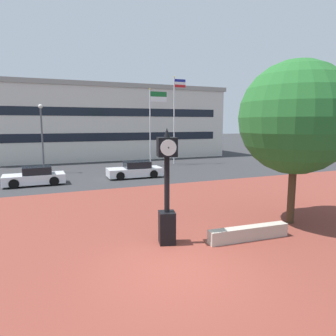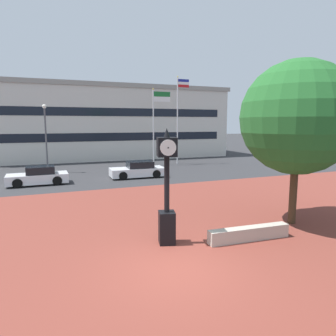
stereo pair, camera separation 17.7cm
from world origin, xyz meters
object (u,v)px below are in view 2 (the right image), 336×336
Objects in this scene: car_street_near at (138,170)px; street_lamp_post at (46,131)px; flagpole_primary at (156,119)px; car_street_mid at (38,176)px; civic_building at (105,122)px; street_clock at (167,190)px; flagpole_secondary at (178,115)px; plaza_tree at (299,120)px.

car_street_near is 8.88m from street_lamp_post.
flagpole_primary reaches higher than car_street_near.
civic_building reaches higher than car_street_mid.
street_lamp_post is (-7.23, -12.60, -0.75)m from civic_building.
street_lamp_post is at bearing -119.87° from civic_building.
flagpole_primary is 1.31× the size of street_lamp_post.
street_clock is at bearing -96.13° from civic_building.
street_clock is at bearing -114.34° from flagpole_secondary.
civic_building is at bearing 95.07° from plaza_tree.
street_clock is 1.01× the size of car_street_mid.
car_street_mid is (-10.61, 13.01, -3.82)m from plaza_tree.
car_street_mid is 13.49m from flagpole_primary.
car_street_near is 0.15× the size of civic_building.
car_street_near is 9.93m from flagpole_secondary.
street_clock is 14.12m from car_street_mid.
civic_building is (-5.65, 11.28, -0.74)m from flagpole_secondary.
flagpole_primary is 0.85× the size of flagpole_secondary.
street_lamp_post is (-6.69, 4.98, 3.06)m from car_street_near.
car_street_mid is 6.11m from street_lamp_post.
flagpole_secondary is (6.19, 6.29, 4.55)m from car_street_near.
car_street_near is at bearing -91.78° from civic_building.
flagpole_secondary is (13.51, 6.57, 4.55)m from car_street_mid.
plaza_tree reaches higher than street_lamp_post.
flagpole_secondary is 1.54× the size of street_lamp_post.
flagpole_primary is 0.26× the size of civic_building.
civic_building is (0.55, 17.57, 3.81)m from car_street_near.
flagpole_primary is 2.52m from flagpole_secondary.
plaza_tree is at bearing -61.36° from street_lamp_post.
flagpole_secondary is (2.48, 0.00, 0.43)m from flagpole_primary.
flagpole_secondary is at bearing 5.84° from street_lamp_post.
plaza_tree is 0.23× the size of civic_building.
street_clock is 22.05m from flagpole_secondary.
street_clock is 31.43m from civic_building.
plaza_tree is 1.17× the size of street_lamp_post.
plaza_tree is 19.81m from flagpole_secondary.
civic_building is at bearing 105.67° from flagpole_primary.
car_street_mid is (-4.52, 13.31, -1.37)m from street_clock.
street_clock is at bearing -78.17° from street_lamp_post.
street_clock is 13.94m from car_street_near.
street_lamp_post is (-3.89, 18.56, 1.70)m from street_clock.
flagpole_primary is at bearing 180.00° from flagpole_secondary.
flagpole_secondary reaches higher than plaza_tree.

